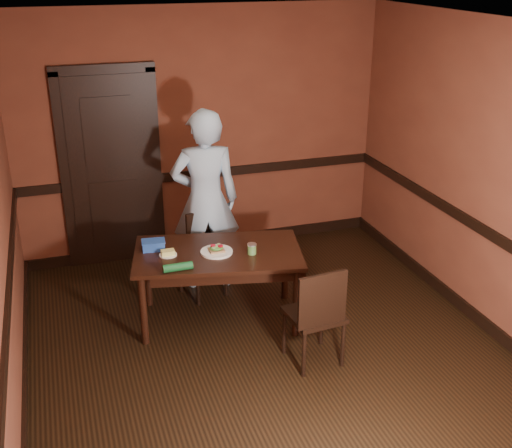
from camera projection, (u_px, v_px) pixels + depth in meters
floor at (269, 351)px, 5.52m from camera, size 4.00×4.50×0.01m
ceiling at (272, 25)px, 4.47m from camera, size 4.00×4.50×0.01m
wall_back at (202, 134)px, 6.96m from camera, size 4.00×0.02×2.70m
wall_front at (426, 369)px, 3.02m from camera, size 4.00×0.02×2.70m
wall_right at (487, 179)px, 5.56m from camera, size 0.02×4.50×2.70m
dado_back at (204, 174)px, 7.13m from camera, size 4.00×0.03×0.10m
dado_left at (9, 294)px, 4.60m from camera, size 0.03×4.50×0.10m
dado_right at (479, 227)px, 5.73m from camera, size 0.03×4.50×0.10m
baseboard_back at (206, 242)px, 7.45m from camera, size 4.00×0.03×0.12m
baseboard_left at (25, 390)px, 4.93m from camera, size 0.03×4.50×0.12m
baseboard_right at (467, 309)px, 6.06m from camera, size 0.03×4.50×0.12m
door at (111, 166)px, 6.75m from camera, size 1.05×0.07×2.20m
dining_table at (219, 286)px, 5.88m from camera, size 1.63×1.14×0.70m
chair_far at (202, 256)px, 6.30m from camera, size 0.49×0.49×0.83m
chair_near at (314, 313)px, 5.24m from camera, size 0.46×0.46×0.90m
person at (205, 200)px, 6.31m from camera, size 0.72×0.52×1.84m
sandwich_plate at (217, 251)px, 5.70m from camera, size 0.29×0.29×0.07m
sauce_jar at (252, 249)px, 5.67m from camera, size 0.08×0.08×0.10m
cheese_saucer at (168, 253)px, 5.66m from camera, size 0.16×0.16×0.05m
food_tub at (154, 245)px, 5.76m from camera, size 0.22×0.17×0.09m
wrapped_veg at (178, 267)px, 5.37m from camera, size 0.25×0.07×0.07m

